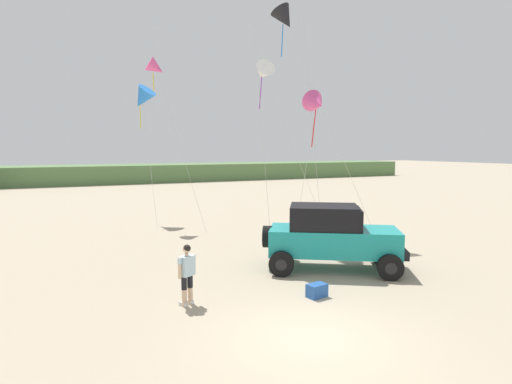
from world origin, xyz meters
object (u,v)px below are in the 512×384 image
object	(u,v)px
person_watching	(187,271)
cooler_box	(317,290)
kite_red_delta	(142,98)
kite_blue_swept	(156,68)
kite_purple_stunt	(317,103)
kite_green_box	(263,72)
jeep	(332,236)
kite_black_sled	(285,19)

from	to	relation	value
person_watching	cooler_box	world-z (taller)	person_watching
kite_red_delta	kite_blue_swept	bearing A→B (deg)	-78.76
kite_purple_stunt	kite_green_box	size ratio (longest dim) A/B	0.78
kite_blue_swept	kite_green_box	bearing A→B (deg)	-23.60
jeep	cooler_box	world-z (taller)	jeep
jeep	kite_purple_stunt	size ratio (longest dim) A/B	0.70
cooler_box	kite_green_box	distance (m)	14.57
kite_purple_stunt	kite_blue_swept	world-z (taller)	kite_blue_swept
cooler_box	kite_green_box	xyz separation A→B (m)	(3.84, 11.44, 8.18)
jeep	kite_purple_stunt	bearing A→B (deg)	62.81
person_watching	kite_black_sled	xyz separation A→B (m)	(7.85, 8.92, 9.91)
kite_purple_stunt	kite_blue_swept	distance (m)	9.21
kite_green_box	kite_blue_swept	xyz separation A→B (m)	(-5.33, 2.33, 0.21)
jeep	kite_blue_swept	distance (m)	14.18
kite_black_sled	kite_red_delta	size ratio (longest dim) A/B	1.44
kite_blue_swept	kite_purple_stunt	bearing A→B (deg)	-46.91
kite_green_box	jeep	bearing A→B (deg)	-101.23
cooler_box	kite_red_delta	xyz separation A→B (m)	(-1.89, 15.77, 6.95)
kite_black_sled	kite_purple_stunt	distance (m)	5.23
kite_purple_stunt	kite_red_delta	size ratio (longest dim) A/B	0.89
cooler_box	kite_purple_stunt	distance (m)	10.56
cooler_box	person_watching	bearing A→B (deg)	153.80
kite_purple_stunt	kite_green_box	world-z (taller)	kite_green_box
jeep	kite_black_sled	xyz separation A→B (m)	(2.33, 7.72, 9.65)
kite_blue_swept	kite_red_delta	world-z (taller)	kite_blue_swept
kite_blue_swept	cooler_box	bearing A→B (deg)	-83.81
kite_blue_swept	kite_red_delta	distance (m)	2.49
cooler_box	kite_green_box	bearing A→B (deg)	60.43
cooler_box	kite_purple_stunt	size ratio (longest dim) A/B	0.08
kite_black_sled	kite_green_box	world-z (taller)	kite_black_sled
jeep	cooler_box	xyz separation A→B (m)	(-2.00, -2.16, -1.01)
cooler_box	kite_red_delta	world-z (taller)	kite_red_delta
jeep	kite_red_delta	size ratio (longest dim) A/B	0.62
kite_black_sled	cooler_box	bearing A→B (deg)	-113.64
kite_purple_stunt	kite_green_box	distance (m)	4.72
kite_black_sled	kite_red_delta	distance (m)	9.33
kite_red_delta	cooler_box	bearing A→B (deg)	-83.16
cooler_box	jeep	bearing A→B (deg)	36.24
kite_blue_swept	kite_red_delta	xyz separation A→B (m)	(-0.40, 2.00, -1.43)
person_watching	kite_green_box	world-z (taller)	kite_green_box
person_watching	kite_black_sled	size ratio (longest dim) A/B	0.14
kite_black_sled	kite_red_delta	world-z (taller)	kite_black_sled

